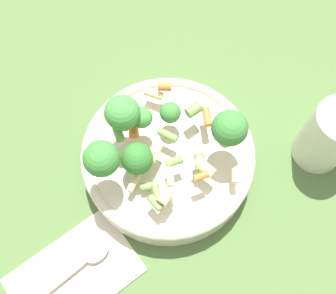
# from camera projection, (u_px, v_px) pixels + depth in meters

# --- Properties ---
(ground_plane) EXTENTS (3.00, 3.00, 0.00)m
(ground_plane) POSITION_uv_depth(u_px,v_px,m) (168.00, 164.00, 0.59)
(ground_plane) COLOR #4C6B38
(bowl) EXTENTS (0.24, 0.24, 0.05)m
(bowl) POSITION_uv_depth(u_px,v_px,m) (168.00, 157.00, 0.56)
(bowl) COLOR beige
(bowl) RESTS_ON ground_plane
(pasta_salad) EXTENTS (0.18, 0.20, 0.09)m
(pasta_salad) POSITION_uv_depth(u_px,v_px,m) (154.00, 137.00, 0.49)
(pasta_salad) COLOR #8CB766
(pasta_salad) RESTS_ON bowl
(cup) EXTENTS (0.07, 0.07, 0.11)m
(cup) POSITION_uv_depth(u_px,v_px,m) (329.00, 136.00, 0.54)
(cup) COLOR silver
(cup) RESTS_ON ground_plane
(napkin) EXTENTS (0.18, 0.20, 0.01)m
(napkin) POSITION_uv_depth(u_px,v_px,m) (74.00, 275.00, 0.52)
(napkin) COLOR beige
(napkin) RESTS_ON ground_plane
(spoon) EXTENTS (0.12, 0.15, 0.01)m
(spoon) POSITION_uv_depth(u_px,v_px,m) (75.00, 269.00, 0.52)
(spoon) COLOR silver
(spoon) RESTS_ON napkin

